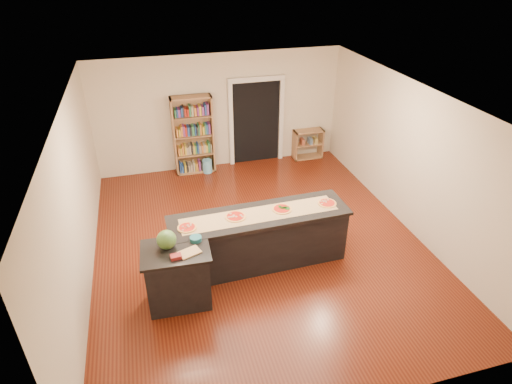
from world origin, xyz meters
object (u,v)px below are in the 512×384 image
object	(u,v)px
bookshelf	(193,135)
watermelon	(166,240)
waste_bin	(207,166)
side_counter	(178,276)
low_shelf	(308,144)
kitchen_island	(259,238)

from	to	relation	value
bookshelf	watermelon	world-z (taller)	bookshelf
watermelon	waste_bin	bearing A→B (deg)	73.17
side_counter	bookshelf	xyz separation A→B (m)	(0.90, 4.42, 0.45)
bookshelf	low_shelf	world-z (taller)	bookshelf
kitchen_island	waste_bin	size ratio (longest dim) A/B	9.19
watermelon	low_shelf	bearing A→B (deg)	47.55
kitchen_island	low_shelf	bearing A→B (deg)	56.28
low_shelf	waste_bin	size ratio (longest dim) A/B	2.31
kitchen_island	bookshelf	bearing A→B (deg)	96.80
low_shelf	watermelon	distance (m)	5.93
bookshelf	watermelon	distance (m)	4.45
waste_bin	low_shelf	bearing A→B (deg)	3.13
low_shelf	waste_bin	distance (m)	2.71
bookshelf	low_shelf	size ratio (longest dim) A/B	2.48
bookshelf	side_counter	bearing A→B (deg)	-101.46
low_shelf	watermelon	size ratio (longest dim) A/B	2.64
kitchen_island	side_counter	bearing A→B (deg)	-159.49
waste_bin	bookshelf	bearing A→B (deg)	151.97
side_counter	bookshelf	distance (m)	4.53
bookshelf	low_shelf	bearing A→B (deg)	0.10
kitchen_island	bookshelf	size ratio (longest dim) A/B	1.60
kitchen_island	watermelon	bearing A→B (deg)	-163.71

